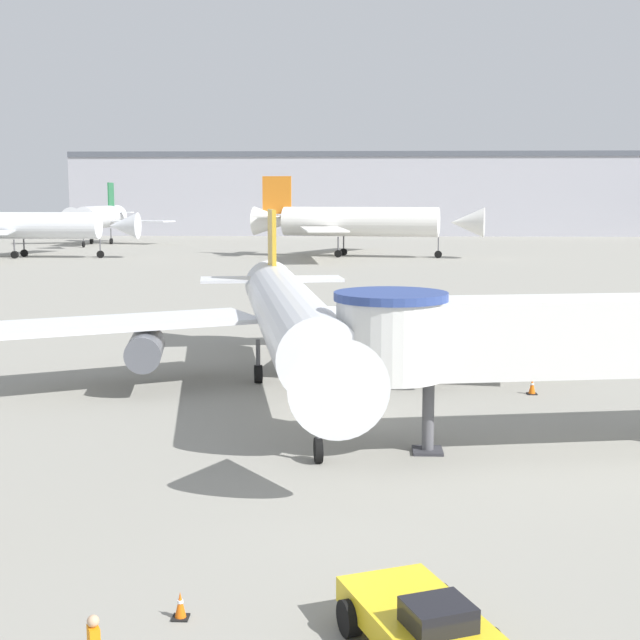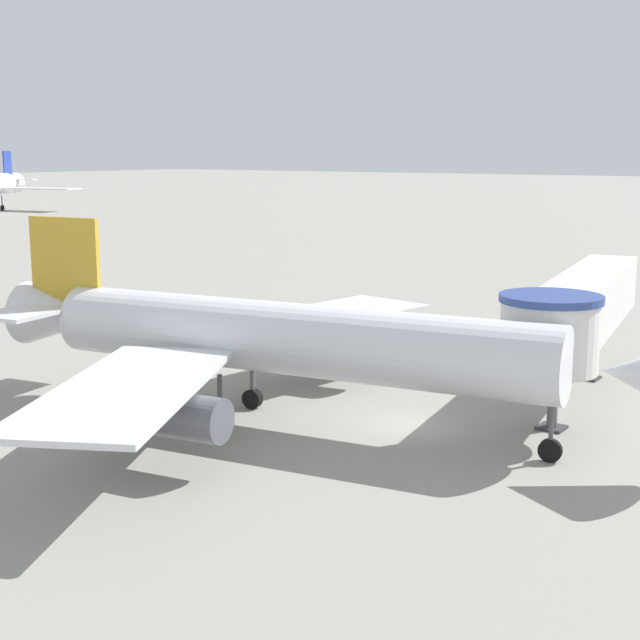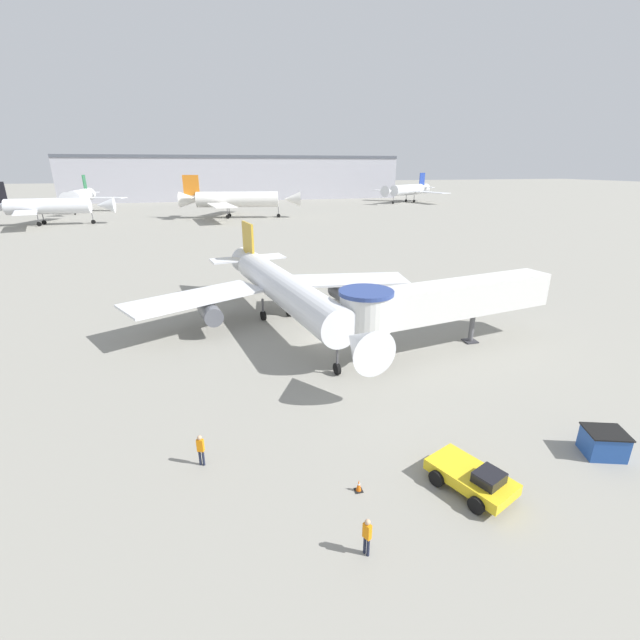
# 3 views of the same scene
# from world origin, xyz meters

# --- Properties ---
(ground_plane) EXTENTS (800.00, 800.00, 0.00)m
(ground_plane) POSITION_xyz_m (0.00, 0.00, 0.00)
(ground_plane) COLOR gray
(main_airplane) EXTENTS (28.72, 30.68, 8.48)m
(main_airplane) POSITION_xyz_m (-2.29, 5.01, 3.62)
(main_airplane) COLOR silver
(main_airplane) RESTS_ON ground_plane
(jet_bridge) EXTENTS (19.93, 6.27, 5.94)m
(jet_bridge) POSITION_xyz_m (8.64, -4.24, 4.26)
(jet_bridge) COLOR silver
(jet_bridge) RESTS_ON ground_plane
(pushback_tug_yellow) EXTENTS (3.45, 4.45, 1.45)m
(pushback_tug_yellow) POSITION_xyz_m (2.32, -19.57, 0.70)
(pushback_tug_yellow) COLOR yellow
(pushback_tug_yellow) RESTS_ON ground_plane
(service_container_blue) EXTENTS (2.44, 2.22, 1.45)m
(service_container_blue) POSITION_xyz_m (10.55, -19.07, 0.73)
(service_container_blue) COLOR #234C9E
(service_container_blue) RESTS_ON ground_plane
(traffic_cone_apron_front) EXTENTS (0.37, 0.37, 0.62)m
(traffic_cone_apron_front) POSITION_xyz_m (-2.92, -18.28, 0.29)
(traffic_cone_apron_front) COLOR black
(traffic_cone_apron_front) RESTS_ON ground_plane
(traffic_cone_starboard_wing) EXTENTS (0.47, 0.47, 0.78)m
(traffic_cone_starboard_wing) POSITION_xyz_m (9.27, 4.74, 0.37)
(traffic_cone_starboard_wing) COLOR black
(traffic_cone_starboard_wing) RESTS_ON ground_plane
(ground_crew_marshaller) EXTENTS (0.33, 0.39, 1.75)m
(ground_crew_marshaller) POSITION_xyz_m (-3.83, -21.68, 1.01)
(ground_crew_marshaller) COLOR #1E2338
(ground_crew_marshaller) RESTS_ON ground_plane
(ground_crew_wing_walker) EXTENTS (0.39, 0.31, 1.78)m
(ground_crew_wing_walker) POSITION_xyz_m (-10.08, -14.43, 1.03)
(ground_crew_wing_walker) COLOR #1E2338
(ground_crew_wing_walker) RESTS_ON ground_plane
(background_jet_orange_tail) EXTENTS (35.06, 37.01, 12.06)m
(background_jet_orange_tail) POSITION_xyz_m (0.59, 97.23, 5.25)
(background_jet_orange_tail) COLOR white
(background_jet_orange_tail) RESTS_ON ground_plane
(background_jet_blue_tail) EXTENTS (29.01, 31.60, 11.62)m
(background_jet_blue_tail) POSITION_xyz_m (74.26, 135.31, 5.07)
(background_jet_blue_tail) COLOR silver
(background_jet_blue_tail) RESTS_ON ground_plane
(background_jet_green_tail) EXTENTS (28.21, 26.84, 11.55)m
(background_jet_green_tail) POSITION_xyz_m (-47.37, 127.43, 5.05)
(background_jet_green_tail) COLOR silver
(background_jet_green_tail) RESTS_ON ground_plane
(background_jet_black_tail) EXTENTS (29.73, 29.88, 10.82)m
(background_jet_black_tail) POSITION_xyz_m (-47.41, 93.17, 4.75)
(background_jet_black_tail) COLOR silver
(background_jet_black_tail) RESTS_ON ground_plane
(terminal_building) EXTENTS (144.70, 25.48, 18.73)m
(terminal_building) POSITION_xyz_m (8.26, 175.00, 9.37)
(terminal_building) COLOR #A8A8B2
(terminal_building) RESTS_ON ground_plane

